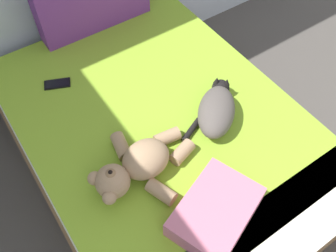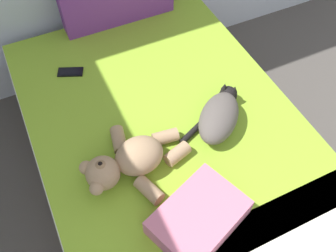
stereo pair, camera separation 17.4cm
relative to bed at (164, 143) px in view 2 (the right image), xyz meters
The scene contains 5 objects.
bed is the anchor object (origin of this frame).
cat 0.45m from the bed, 35.59° to the right, with size 0.42×0.37×0.15m.
teddy_bear 0.50m from the bed, 140.64° to the right, with size 0.54×0.47×0.17m.
cell_phone 0.70m from the bed, 124.12° to the left, with size 0.16×0.12×0.01m.
throw_pillow 0.70m from the bed, 100.51° to the right, with size 0.40×0.28×0.11m, color #D1728C.
Camera 2 is at (0.90, 1.64, 2.10)m, focal length 39.16 mm.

